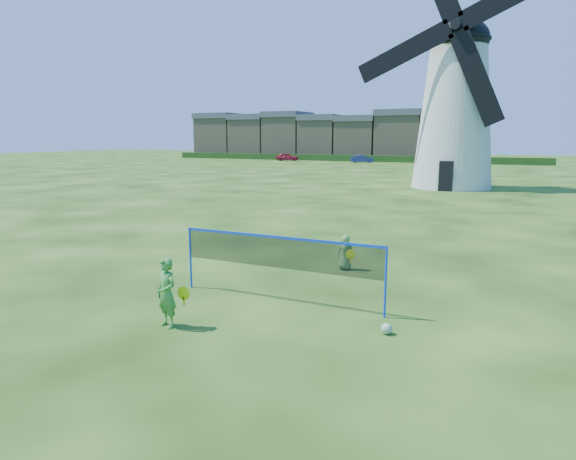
% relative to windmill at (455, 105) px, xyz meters
% --- Properties ---
extents(ground, '(220.00, 220.00, 0.00)m').
position_rel_windmill_xyz_m(ground, '(-0.34, -28.80, -6.13)').
color(ground, black).
rests_on(ground, ground).
extents(windmill, '(13.66, 5.83, 18.08)m').
position_rel_windmill_xyz_m(windmill, '(0.00, 0.00, 0.00)').
color(windmill, white).
rests_on(windmill, ground).
extents(badminton_net, '(5.05, 0.05, 1.55)m').
position_rel_windmill_xyz_m(badminton_net, '(0.11, -29.30, -4.99)').
color(badminton_net, blue).
rests_on(badminton_net, ground).
extents(player_girl, '(0.72, 0.47, 1.41)m').
position_rel_windmill_xyz_m(player_girl, '(-1.20, -31.70, -5.42)').
color(player_girl, '#44933A').
rests_on(player_girl, ground).
extents(player_boy, '(0.61, 0.40, 1.02)m').
position_rel_windmill_xyz_m(player_boy, '(0.58, -25.96, -5.62)').
color(player_boy, '#5A9246').
rests_on(player_boy, ground).
extents(play_ball, '(0.22, 0.22, 0.22)m').
position_rel_windmill_xyz_m(play_ball, '(2.88, -30.17, -6.02)').
color(play_ball, green).
rests_on(play_ball, ground).
extents(terraced_houses, '(49.44, 8.40, 8.24)m').
position_rel_windmill_xyz_m(terraced_houses, '(-28.16, 43.20, -2.16)').
color(terraced_houses, gray).
rests_on(terraced_houses, ground).
extents(hedge, '(62.00, 0.80, 1.00)m').
position_rel_windmill_xyz_m(hedge, '(-22.34, 37.20, -5.63)').
color(hedge, '#193814').
rests_on(hedge, ground).
extents(car_left, '(3.95, 2.57, 1.25)m').
position_rel_windmill_xyz_m(car_left, '(-30.21, 34.15, -5.51)').
color(car_left, maroon).
rests_on(car_left, ground).
extents(car_right, '(3.68, 2.12, 1.15)m').
position_rel_windmill_xyz_m(car_right, '(-17.27, 33.30, -5.56)').
color(car_right, navy).
rests_on(car_right, ground).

